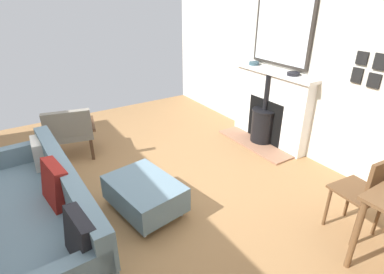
{
  "coord_description": "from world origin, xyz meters",
  "views": [
    {
      "loc": [
        0.96,
        2.77,
        2.18
      ],
      "look_at": [
        -0.57,
        0.4,
        0.82
      ],
      "focal_mm": 28.6,
      "sensor_mm": 36.0,
      "label": 1
    }
  ],
  "objects": [
    {
      "name": "sofa",
      "position": [
        0.95,
        0.23,
        0.35
      ],
      "size": [
        0.9,
        2.1,
        0.82
      ],
      "color": "#B2B2B7",
      "rests_on": "ground"
    },
    {
      "name": "ottoman",
      "position": [
        -0.06,
        0.25,
        0.23
      ],
      "size": [
        0.7,
        0.91,
        0.36
      ],
      "color": "#B2B2B7",
      "rests_on": "ground"
    },
    {
      "name": "armchair_accent",
      "position": [
        0.31,
        -1.37,
        0.44
      ],
      "size": [
        0.78,
        0.7,
        0.77
      ],
      "color": "#4C3321",
      "rests_on": "ground"
    },
    {
      "name": "photo_gallery_row",
      "position": [
        -2.51,
        0.99,
        1.38
      ],
      "size": [
        0.02,
        0.33,
        0.37
      ],
      "color": "black"
    },
    {
      "name": "mantel_bowl_far",
      "position": [
        -2.4,
        0.07,
        1.16
      ],
      "size": [
        0.17,
        0.17,
        0.05
      ],
      "color": "black",
      "rests_on": "fireplace"
    },
    {
      "name": "dining_chair_near_fireplace",
      "position": [
        -1.64,
        1.7,
        0.53
      ],
      "size": [
        0.43,
        0.43,
        0.89
      ],
      "color": "brown",
      "rests_on": "ground"
    },
    {
      "name": "fireplace",
      "position": [
        -2.4,
        -0.29,
        0.49
      ],
      "size": [
        0.56,
        1.45,
        1.14
      ],
      "color": "#93664C",
      "rests_on": "ground"
    },
    {
      "name": "mantel_bowl_near",
      "position": [
        -2.4,
        -0.69,
        1.16
      ],
      "size": [
        0.15,
        0.15,
        0.05
      ],
      "color": "#334C56",
      "rests_on": "fireplace"
    },
    {
      "name": "mirror_over_mantel",
      "position": [
        -2.5,
        -0.29,
        1.7
      ],
      "size": [
        0.04,
        1.01,
        1.02
      ],
      "color": "#2D2823"
    },
    {
      "name": "wall_left",
      "position": [
        -2.58,
        0.0,
        1.38
      ],
      "size": [
        0.12,
        6.05,
        2.76
      ],
      "primitive_type": "cube",
      "color": "beige",
      "rests_on": "ground"
    },
    {
      "name": "ground_plane",
      "position": [
        0.0,
        0.0,
        -0.0
      ],
      "size": [
        5.17,
        6.05,
        0.01
      ],
      "primitive_type": "cube",
      "color": "olive"
    }
  ]
}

